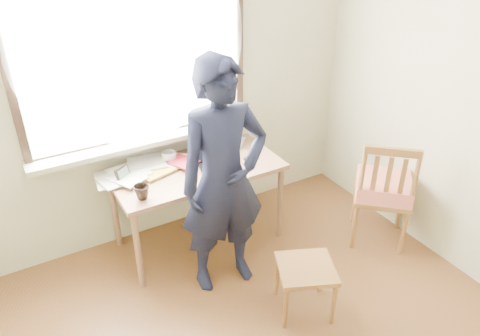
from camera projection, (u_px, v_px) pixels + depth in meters
room_shell at (296, 138)px, 2.19m from camera, size 3.52×4.02×2.61m
desk at (197, 176)px, 3.80m from camera, size 1.36×0.68×0.73m
laptop at (217, 159)px, 3.78m from camera, size 0.36×0.32×0.21m
mug_white at (169, 157)px, 3.82m from camera, size 0.16×0.16×0.10m
mug_dark at (142, 192)px, 3.35m from camera, size 0.16×0.16×0.11m
mouse at (248, 158)px, 3.86m from camera, size 0.09×0.06×0.03m
desk_clutter at (141, 170)px, 3.69m from camera, size 0.63×0.50×0.05m
book_a at (147, 164)px, 3.79m from camera, size 0.21×0.27×0.02m
book_b at (222, 142)px, 4.14m from camera, size 0.31×0.31×0.02m
picture_frame at (123, 174)px, 3.56m from camera, size 0.13×0.09×0.11m
work_chair at (306, 273)px, 3.27m from camera, size 0.51×0.50×0.40m
side_chair at (383, 189)px, 3.88m from camera, size 0.63×0.63×0.99m
person at (224, 180)px, 3.28m from camera, size 0.69×0.48×1.79m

